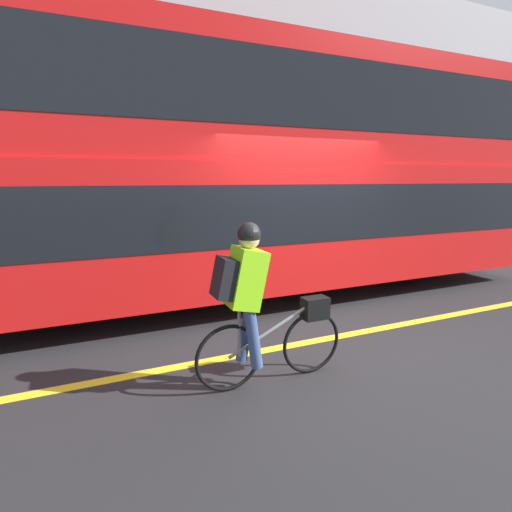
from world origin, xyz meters
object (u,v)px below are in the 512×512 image
object	(u,v)px
bus	(258,166)
street_sign_post	(396,189)
trash_bin	(196,237)
cyclist_on_bike	(256,300)

from	to	relation	value
bus	street_sign_post	distance (m)	6.10
bus	trash_bin	distance (m)	3.13
bus	cyclist_on_bike	distance (m)	3.32
cyclist_on_bike	bus	bearing A→B (deg)	65.52
bus	trash_bin	world-z (taller)	bus
bus	trash_bin	size ratio (longest dim) A/B	10.08
bus	street_sign_post	world-z (taller)	bus
trash_bin	cyclist_on_bike	bearing A→B (deg)	-99.64
cyclist_on_bike	street_sign_post	xyz separation A→B (m)	(6.70, 5.49, 0.82)
bus	trash_bin	bearing A→B (deg)	96.91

